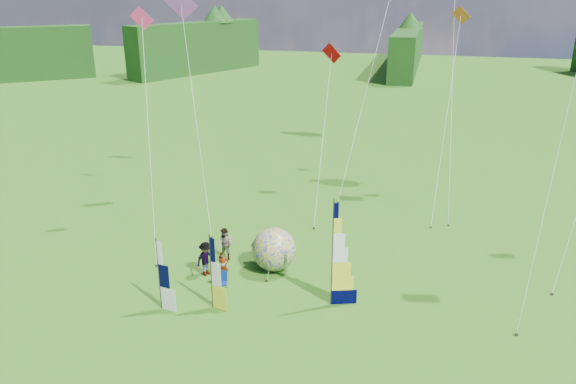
% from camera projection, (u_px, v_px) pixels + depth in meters
% --- Properties ---
extents(ground, '(220.00, 220.00, 0.00)m').
position_uv_depth(ground, '(287.00, 345.00, 24.18)').
color(ground, '#447C1B').
rests_on(ground, ground).
extents(treeline_ring, '(210.00, 210.00, 8.00)m').
position_uv_depth(treeline_ring, '(287.00, 262.00, 22.79)').
color(treeline_ring, '#173912').
rests_on(treeline_ring, ground).
extents(feather_banner_main, '(1.38, 0.55, 5.29)m').
position_uv_depth(feather_banner_main, '(332.00, 255.00, 26.30)').
color(feather_banner_main, black).
rests_on(feather_banner_main, ground).
extents(side_banner_left, '(1.02, 0.33, 3.70)m').
position_uv_depth(side_banner_left, '(211.00, 273.00, 26.35)').
color(side_banner_left, yellow).
rests_on(side_banner_left, ground).
extents(side_banner_far, '(1.05, 0.27, 3.58)m').
position_uv_depth(side_banner_far, '(159.00, 275.00, 26.26)').
color(side_banner_far, white).
rests_on(side_banner_far, ground).
extents(bol_inflatable, '(2.89, 2.89, 2.38)m').
position_uv_depth(bol_inflatable, '(274.00, 249.00, 30.20)').
color(bol_inflatable, '#0217A5').
rests_on(bol_inflatable, ground).
extents(spectator_a, '(0.66, 0.53, 1.58)m').
position_uv_depth(spectator_a, '(223.00, 266.00, 29.24)').
color(spectator_a, '#66594C').
rests_on(spectator_a, ground).
extents(spectator_b, '(0.99, 0.66, 1.86)m').
position_uv_depth(spectator_b, '(225.00, 244.00, 31.40)').
color(spectator_b, '#66594C').
rests_on(spectator_b, ground).
extents(spectator_c, '(0.98, 1.29, 1.89)m').
position_uv_depth(spectator_c, '(206.00, 259.00, 29.68)').
color(spectator_c, '#66594C').
rests_on(spectator_c, ground).
extents(spectator_d, '(1.00, 0.54, 1.61)m').
position_uv_depth(spectator_d, '(258.00, 248.00, 31.16)').
color(spectator_d, '#66594C').
rests_on(spectator_d, ground).
extents(camp_chair, '(0.71, 0.71, 0.99)m').
position_uv_depth(camp_chair, '(222.00, 282.00, 28.29)').
color(camp_chair, '#051E56').
rests_on(camp_chair, ground).
extents(kite_whale, '(5.31, 15.47, 19.31)m').
position_uv_depth(kite_whale, '(454.00, 62.00, 38.16)').
color(kite_whale, black).
rests_on(kite_whale, ground).
extents(kite_rainbow_delta, '(11.08, 12.88, 15.27)m').
position_uv_depth(kite_rainbow_delta, '(195.00, 101.00, 35.48)').
color(kite_rainbow_delta, '#E31540').
rests_on(kite_rainbow_delta, ground).
extents(kite_parafoil, '(6.09, 10.46, 17.65)m').
position_uv_depth(kite_parafoil, '(564.00, 124.00, 24.60)').
color(kite_parafoil, '#AE1E3E').
rests_on(kite_parafoil, ground).
extents(small_kite_red, '(6.61, 11.62, 11.23)m').
position_uv_depth(small_kite_red, '(323.00, 126.00, 37.72)').
color(small_kite_red, red).
rests_on(small_kite_red, ground).
extents(small_kite_orange, '(4.75, 11.21, 13.66)m').
position_uv_depth(small_kite_orange, '(447.00, 109.00, 37.25)').
color(small_kite_orange, '#DD5A1B').
rests_on(small_kite_orange, ground).
extents(small_kite_pink, '(7.71, 10.08, 13.86)m').
position_uv_depth(small_kite_pink, '(148.00, 128.00, 31.87)').
color(small_kite_pink, '#F8337A').
rests_on(small_kite_pink, ground).
extents(small_kite_green, '(8.81, 14.22, 16.62)m').
position_uv_depth(small_kite_green, '(369.00, 74.00, 41.94)').
color(small_kite_green, green).
rests_on(small_kite_green, ground).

